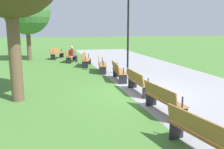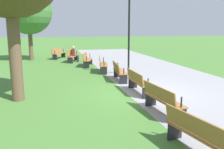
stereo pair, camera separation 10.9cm
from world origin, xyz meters
name	(u,v)px [view 1 (the left image)]	position (x,y,z in m)	size (l,w,h in m)	color
ground_plane	(139,93)	(0.00, 0.00, 0.00)	(120.00, 120.00, 0.00)	#477A33
path_paving	(191,89)	(0.00, 2.33, 0.00)	(39.12, 5.72, 0.01)	#939399
bench_0	(57,53)	(-11.93, -2.86, 0.47)	(1.81, 1.22, 0.89)	#996633
bench_1	(71,56)	(-9.67, -1.87, 0.47)	(1.84, 1.09, 0.89)	#996633
bench_2	(86,59)	(-7.32, -1.08, 0.47)	(1.85, 0.94, 0.89)	#996633
bench_3	(101,64)	(-4.92, -0.52, 0.47)	(1.84, 0.79, 0.89)	#996633
bench_4	(118,71)	(-2.47, -0.18, 0.47)	(1.82, 0.64, 0.89)	#996633
bench_5	(138,81)	(0.00, -0.07, 0.47)	(1.79, 0.47, 0.89)	#996633
bench_6	(163,99)	(2.47, -0.18, 0.47)	(1.82, 0.64, 0.89)	#996633
bench_7	(202,134)	(4.92, -0.52, 0.47)	(1.84, 0.79, 0.89)	#996633
person_seated	(73,54)	(-9.65, -1.72, 0.64)	(0.47, 0.59, 1.20)	maroon
tree_0	(27,11)	(-11.40, -4.97, 3.79)	(3.56, 3.56, 5.58)	brown
lamp_post	(128,20)	(-3.68, 0.70, 2.97)	(0.32, 0.32, 4.32)	black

